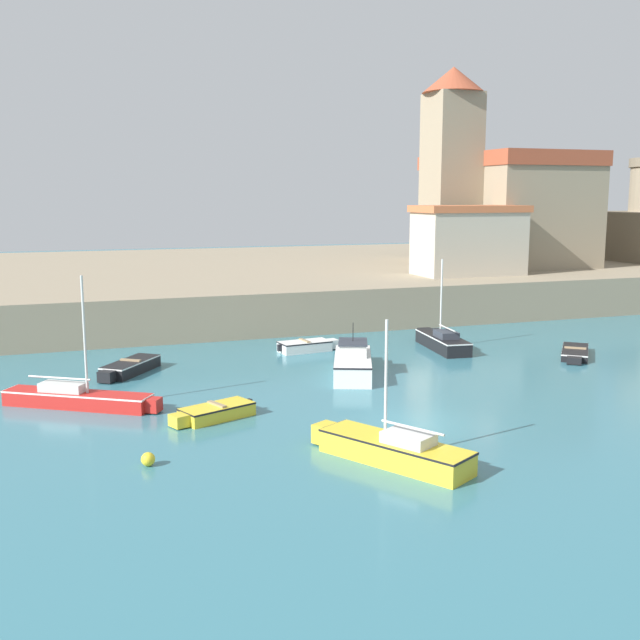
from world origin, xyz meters
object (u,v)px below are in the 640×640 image
at_px(mooring_buoy, 148,459).
at_px(harbor_shed_near_wharf, 469,240).
at_px(sailboat_black_5, 442,341).
at_px(dinghy_yellow_4, 215,412).
at_px(sailboat_yellow_8, 392,448).
at_px(sailboat_red_0, 78,397).
at_px(motorboat_white_1, 353,362).
at_px(church, 497,202).
at_px(dinghy_black_6, 575,352).
at_px(dinghy_white_2, 307,346).
at_px(dinghy_black_3, 129,367).

bearing_deg(mooring_buoy, harbor_shed_near_wharf, 44.07).
bearing_deg(sailboat_black_5, dinghy_yellow_4, -148.37).
distance_m(sailboat_yellow_8, harbor_shed_near_wharf, 33.89).
xyz_separation_m(sailboat_red_0, sailboat_yellow_8, (9.42, -10.04, 0.06)).
bearing_deg(motorboat_white_1, sailboat_red_0, -172.94).
height_order(sailboat_black_5, church, church).
relative_size(dinghy_black_6, church, 0.25).
bearing_deg(motorboat_white_1, dinghy_yellow_4, -147.05).
xyz_separation_m(sailboat_red_0, dinghy_white_2, (12.27, 7.53, -0.10)).
xyz_separation_m(dinghy_black_3, sailboat_black_5, (17.17, 0.28, 0.14)).
xyz_separation_m(sailboat_red_0, sailboat_black_5, (19.67, 5.64, 0.05)).
bearing_deg(harbor_shed_near_wharf, church, 46.68).
relative_size(sailboat_black_5, mooring_buoy, 12.66).
height_order(mooring_buoy, church, church).
relative_size(motorboat_white_1, church, 0.38).
height_order(sailboat_red_0, church, church).
bearing_deg(dinghy_black_3, sailboat_yellow_8, -65.79).
xyz_separation_m(sailboat_red_0, church, (35.18, 25.07, 7.60)).
relative_size(motorboat_white_1, dinghy_black_3, 1.53).
xyz_separation_m(mooring_buoy, harbor_shed_near_wharf, (26.33, 25.50, 5.07)).
distance_m(motorboat_white_1, sailboat_black_5, 8.11).
distance_m(dinghy_white_2, church, 29.86).
bearing_deg(dinghy_black_6, harbor_shed_near_wharf, 80.18).
distance_m(dinghy_white_2, mooring_buoy, 18.48).
xyz_separation_m(motorboat_white_1, dinghy_black_3, (-10.15, 3.80, -0.30)).
bearing_deg(dinghy_black_6, church, 67.57).
xyz_separation_m(sailboat_black_5, sailboat_yellow_8, (-10.24, -15.68, 0.00)).
bearing_deg(dinghy_yellow_4, mooring_buoy, -124.75).
bearing_deg(dinghy_black_6, sailboat_yellow_8, -144.29).
distance_m(sailboat_black_5, harbor_shed_near_wharf, 15.59).
distance_m(sailboat_black_5, church, 25.98).
bearing_deg(dinghy_yellow_4, motorboat_white_1, 32.95).
xyz_separation_m(dinghy_black_3, dinghy_yellow_4, (2.43, -8.80, -0.03)).
xyz_separation_m(dinghy_black_6, mooring_buoy, (-23.52, -9.24, -0.00)).
height_order(sailboat_red_0, harbor_shed_near_wharf, harbor_shed_near_wharf).
xyz_separation_m(sailboat_red_0, motorboat_white_1, (12.65, 1.57, 0.21)).
relative_size(mooring_buoy, harbor_shed_near_wharf, 0.06).
height_order(dinghy_black_3, sailboat_yellow_8, sailboat_yellow_8).
bearing_deg(motorboat_white_1, dinghy_white_2, 93.66).
bearing_deg(dinghy_black_3, dinghy_yellow_4, -74.59).
xyz_separation_m(dinghy_yellow_4, harbor_shed_near_wharf, (23.33, 21.16, 5.00)).
relative_size(dinghy_black_3, sailboat_black_5, 0.69).
relative_size(sailboat_red_0, dinghy_white_2, 1.70).
bearing_deg(harbor_shed_near_wharf, dinghy_black_6, -99.82).
height_order(sailboat_red_0, dinghy_black_6, sailboat_red_0).
distance_m(motorboat_white_1, sailboat_yellow_8, 12.05).
relative_size(dinghy_yellow_4, dinghy_black_6, 0.89).
bearing_deg(dinghy_black_6, sailboat_black_5, 144.16).
bearing_deg(mooring_buoy, sailboat_black_5, 37.08).
height_order(motorboat_white_1, church, church).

